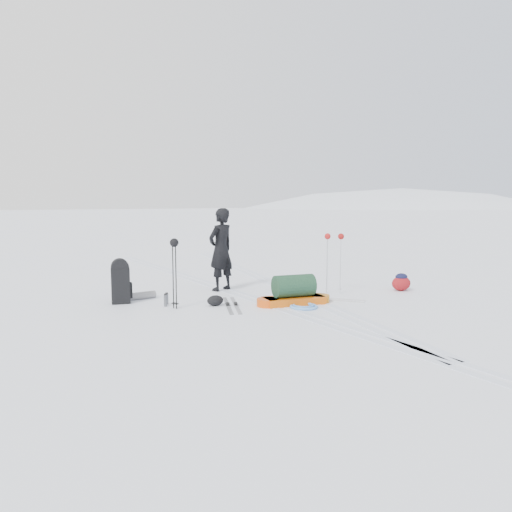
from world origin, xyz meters
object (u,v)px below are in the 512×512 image
object	(u,v)px
pulk_sled	(294,293)
expedition_rucksack	(123,282)
skier	(221,250)
ski_poles_black	(174,251)

from	to	relation	value
pulk_sled	expedition_rucksack	world-z (taller)	expedition_rucksack
pulk_sled	expedition_rucksack	bearing A→B (deg)	157.43
skier	expedition_rucksack	distance (m)	2.44
skier	pulk_sled	bearing A→B (deg)	86.34
expedition_rucksack	ski_poles_black	distance (m)	1.45
pulk_sled	ski_poles_black	world-z (taller)	ski_poles_black
pulk_sled	expedition_rucksack	xyz separation A→B (m)	(-3.04, 1.74, 0.19)
skier	expedition_rucksack	size ratio (longest dim) A/B	1.92
skier	pulk_sled	distance (m)	2.34
skier	expedition_rucksack	xyz separation A→B (m)	(-2.35, -0.38, -0.54)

